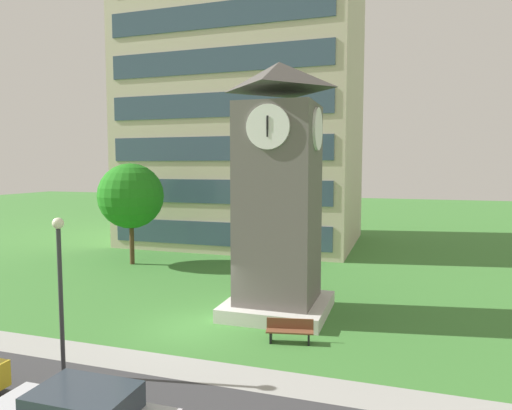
% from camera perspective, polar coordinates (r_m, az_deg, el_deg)
% --- Properties ---
extents(ground_plane, '(160.00, 160.00, 0.00)m').
position_cam_1_polar(ground_plane, '(19.71, -7.72, -15.07)').
color(ground_plane, '#3D7A33').
extents(kerb_strip, '(120.00, 1.60, 0.01)m').
position_cam_1_polar(kerb_strip, '(16.85, -13.16, -18.74)').
color(kerb_strip, '#9E9E99').
rests_on(kerb_strip, ground).
extents(office_building, '(18.94, 13.65, 25.60)m').
position_cam_1_polar(office_building, '(40.84, -1.25, 13.50)').
color(office_building, beige).
rests_on(office_building, ground).
extents(clock_tower, '(4.53, 4.53, 11.27)m').
position_cam_1_polar(clock_tower, '(20.46, 2.85, 0.28)').
color(clock_tower, '#605B56').
rests_on(clock_tower, ground).
extents(park_bench, '(1.86, 0.83, 0.88)m').
position_cam_1_polar(park_bench, '(18.04, 4.26, -15.42)').
color(park_bench, brown).
rests_on(park_bench, ground).
extents(street_lamp, '(0.36, 0.36, 5.11)m').
position_cam_1_polar(street_lamp, '(15.85, -23.37, -8.24)').
color(street_lamp, '#333338').
rests_on(street_lamp, ground).
extents(tree_near_tower, '(4.42, 4.42, 6.90)m').
position_cam_1_polar(tree_near_tower, '(31.95, -15.43, 1.09)').
color(tree_near_tower, '#513823').
rests_on(tree_near_tower, ground).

